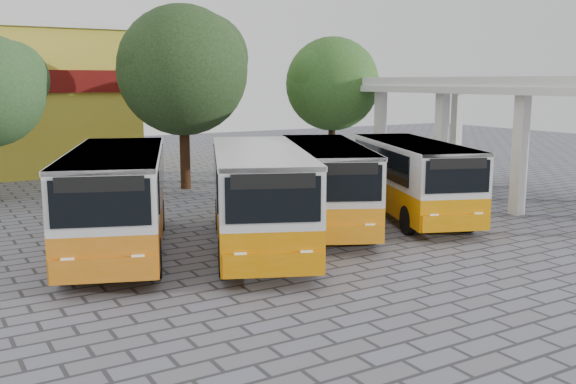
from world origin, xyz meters
TOP-DOWN VIEW (x-y plane):
  - ground at (0.00, 0.00)m, footprint 90.00×90.00m
  - terminal_shelter at (10.50, 4.00)m, footprint 6.80×15.80m
  - bus_far_left at (-7.39, 4.16)m, footprint 5.58×9.38m
  - bus_centre_left at (-3.44, 2.37)m, footprint 5.95×9.42m
  - bus_centre_right at (0.05, 3.89)m, footprint 5.91×8.95m
  - bus_far_right at (3.82, 3.47)m, footprint 5.24×8.70m
  - tree_middle at (-1.07, 14.37)m, footprint 6.52×6.21m
  - tree_right at (7.15, 13.71)m, footprint 5.24×4.99m

SIDE VIEW (x-z plane):
  - ground at x=0.00m, z-range 0.00..0.00m
  - bus_far_right at x=3.82m, z-range 0.23..3.16m
  - bus_centre_right at x=0.05m, z-range 0.24..3.24m
  - bus_far_left at x=-7.39m, z-range 0.25..3.41m
  - bus_centre_left at x=-3.44m, z-range 0.25..3.42m
  - terminal_shelter at x=10.50m, z-range 2.21..7.61m
  - tree_right at x=7.15m, z-range 1.45..9.00m
  - tree_middle at x=-1.07m, z-range 1.51..10.34m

